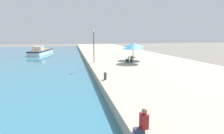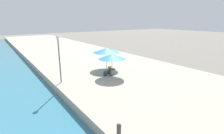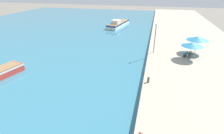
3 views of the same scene
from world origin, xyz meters
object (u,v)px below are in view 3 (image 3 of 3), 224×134
at_px(fishing_boat_mid, 118,24).
at_px(cafe_umbrella_pink, 192,44).
at_px(cafe_table, 190,55).
at_px(cafe_chair_left, 185,55).
at_px(lamppost, 155,33).
at_px(cafe_chair_right, 190,55).
at_px(cafe_umbrella_white, 198,38).
at_px(mooring_bollard, 148,79).

xyz_separation_m(fishing_boat_mid, cafe_umbrella_pink, (15.54, -22.13, 2.16)).
relative_size(cafe_table, cafe_chair_left, 0.88).
bearing_deg(lamppost, cafe_chair_right, -5.00).
height_order(cafe_umbrella_white, cafe_table, cafe_umbrella_white).
distance_m(fishing_boat_mid, lamppost, 23.46).
bearing_deg(lamppost, cafe_chair_left, -9.95).
relative_size(cafe_table, cafe_chair_right, 0.88).
xyz_separation_m(cafe_umbrella_pink, mooring_bollard, (-5.49, -8.50, -1.81)).
bearing_deg(fishing_boat_mid, lamppost, -54.44).
relative_size(cafe_umbrella_pink, cafe_chair_right, 3.25).
relative_size(cafe_umbrella_white, lamppost, 0.73).
height_order(fishing_boat_mid, mooring_bollard, fishing_boat_mid).
xyz_separation_m(cafe_umbrella_pink, lamppost, (-5.24, 1.29, 0.94)).
bearing_deg(cafe_chair_left, cafe_umbrella_pink, -98.45).
height_order(cafe_chair_right, lamppost, lamppost).
bearing_deg(cafe_table, lamppost, 167.34).
bearing_deg(mooring_bollard, cafe_table, 57.25).
relative_size(fishing_boat_mid, lamppost, 2.45).
xyz_separation_m(cafe_umbrella_white, lamppost, (-6.46, -1.64, 0.79)).
relative_size(cafe_table, lamppost, 0.18).
xyz_separation_m(mooring_bollard, lamppost, (0.24, 9.79, 2.74)).
bearing_deg(cafe_umbrella_pink, cafe_chair_left, 140.83).
distance_m(cafe_umbrella_pink, cafe_umbrella_white, 3.17).
distance_m(cafe_chair_left, lamppost, 5.49).
distance_m(fishing_boat_mid, cafe_table, 26.99).
bearing_deg(cafe_table, cafe_chair_left, 149.27).
bearing_deg(mooring_bollard, cafe_umbrella_white, 59.60).
xyz_separation_m(cafe_table, lamppost, (-5.29, 1.19, 2.56)).
bearing_deg(cafe_chair_left, cafe_chair_right, -33.41).
distance_m(cafe_umbrella_pink, cafe_table, 1.63).
relative_size(fishing_boat_mid, mooring_bollard, 17.08).
distance_m(cafe_chair_right, lamppost, 6.07).
bearing_deg(lamppost, cafe_table, -12.66).
relative_size(cafe_umbrella_white, cafe_table, 4.15).
bearing_deg(fishing_boat_mid, cafe_chair_left, -46.10).
height_order(cafe_umbrella_pink, cafe_chair_left, cafe_umbrella_pink).
distance_m(fishing_boat_mid, mooring_bollard, 32.25).
bearing_deg(mooring_bollard, cafe_umbrella_pink, 57.17).
distance_m(cafe_umbrella_pink, cafe_chair_left, 1.98).
height_order(cafe_chair_left, cafe_chair_right, same).
bearing_deg(cafe_umbrella_white, fishing_boat_mid, 131.10).
bearing_deg(cafe_umbrella_white, cafe_chair_left, -126.13).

